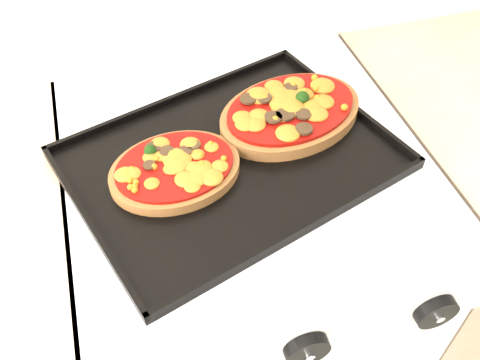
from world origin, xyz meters
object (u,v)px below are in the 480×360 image
object	(u,v)px
baking_tray	(231,157)
pizza_left	(175,168)
stove	(242,293)
pizza_right	(290,111)

from	to	relation	value
baking_tray	pizza_left	bearing A→B (deg)	169.30
stove	pizza_right	size ratio (longest dim) A/B	3.49
baking_tray	pizza_right	size ratio (longest dim) A/B	1.91
stove	pizza_left	xyz separation A→B (m)	(-0.12, -0.03, 0.48)
pizza_right	pizza_left	bearing A→B (deg)	-161.31
stove	pizza_right	world-z (taller)	pizza_right
pizza_left	pizza_right	distance (m)	0.23
pizza_left	pizza_right	xyz separation A→B (m)	(0.22, 0.07, 0.00)
baking_tray	pizza_left	size ratio (longest dim) A/B	2.40
pizza_left	pizza_right	world-z (taller)	pizza_right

